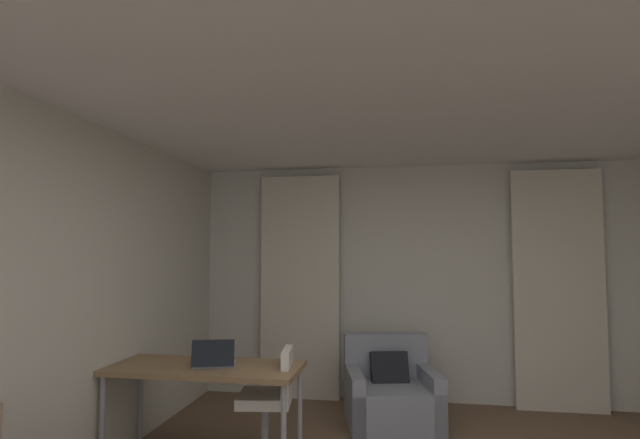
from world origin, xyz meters
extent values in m
cube|color=beige|center=(0.00, 3.03, 1.30)|extent=(5.12, 0.06, 2.60)
cube|color=beige|center=(-2.53, 0.00, 1.30)|extent=(0.06, 6.12, 2.60)
cube|color=white|center=(0.00, 0.00, 2.63)|extent=(5.12, 6.12, 0.06)
cube|color=beige|center=(-1.38, 2.90, 1.25)|extent=(0.90, 0.06, 2.50)
cube|color=beige|center=(1.38, 2.90, 1.25)|extent=(0.90, 0.06, 2.50)
cube|color=gray|center=(-0.34, 2.19, 0.19)|extent=(0.98, 0.92, 0.38)
cube|color=gray|center=(-0.40, 2.49, 0.59)|extent=(0.85, 0.31, 0.42)
cube|color=gray|center=(0.01, 2.26, 0.26)|extent=(0.28, 0.77, 0.52)
cube|color=gray|center=(-0.68, 2.11, 0.26)|extent=(0.28, 0.77, 0.52)
cube|color=black|center=(-0.36, 2.30, 0.48)|extent=(0.39, 0.27, 0.37)
cube|color=olive|center=(-1.75, 1.12, 0.73)|extent=(1.49, 0.65, 0.04)
cylinder|color=#99999E|center=(-2.45, 1.39, 0.35)|extent=(0.04, 0.04, 0.71)
cylinder|color=#99999E|center=(-1.06, 1.39, 0.35)|extent=(0.04, 0.04, 0.71)
cylinder|color=#99999E|center=(-2.45, 0.84, 0.35)|extent=(0.04, 0.04, 0.71)
cylinder|color=#99999E|center=(-1.06, 0.84, 0.35)|extent=(0.04, 0.04, 0.71)
cylinder|color=gray|center=(-1.29, 1.18, 0.23)|extent=(0.06, 0.06, 0.46)
cube|color=silver|center=(-1.29, 1.18, 0.50)|extent=(0.45, 0.45, 0.08)
cube|color=silver|center=(-1.12, 1.20, 0.71)|extent=(0.11, 0.36, 0.34)
cube|color=#ADADB2|center=(-1.68, 1.12, 0.76)|extent=(0.37, 0.30, 0.02)
cube|color=black|center=(-1.65, 1.01, 0.87)|extent=(0.32, 0.14, 0.20)
camera|label=1|loc=(-0.22, -2.56, 1.63)|focal=27.44mm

